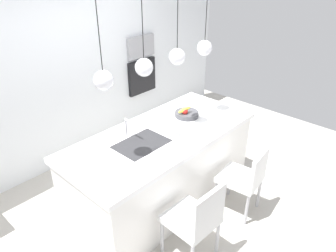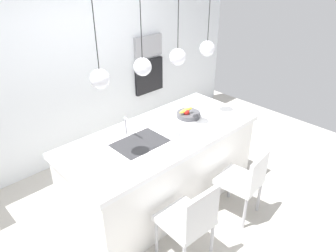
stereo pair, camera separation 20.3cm
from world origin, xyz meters
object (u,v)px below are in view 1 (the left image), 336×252
at_px(microwave, 140,46).
at_px(chair_middle, 245,177).
at_px(chair_near, 196,219).
at_px(oven, 142,76).
at_px(fruit_bowl, 186,114).

relative_size(microwave, chair_middle, 0.63).
bearing_deg(chair_near, oven, 56.66).
bearing_deg(chair_middle, chair_near, -179.56).
bearing_deg(fruit_bowl, microwave, 66.41).
bearing_deg(chair_near, chair_middle, 0.44).
height_order(fruit_bowl, oven, oven).
distance_m(microwave, oven, 0.50).
height_order(chair_near, chair_middle, chair_near).
distance_m(chair_near, chair_middle, 0.91).
relative_size(oven, chair_near, 0.61).
bearing_deg(chair_near, fruit_bowl, 44.38).
bearing_deg(chair_middle, microwave, 74.11).
relative_size(fruit_bowl, microwave, 0.55).
bearing_deg(microwave, oven, 0.00).
xyz_separation_m(oven, chair_middle, (-0.69, -2.43, -0.44)).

